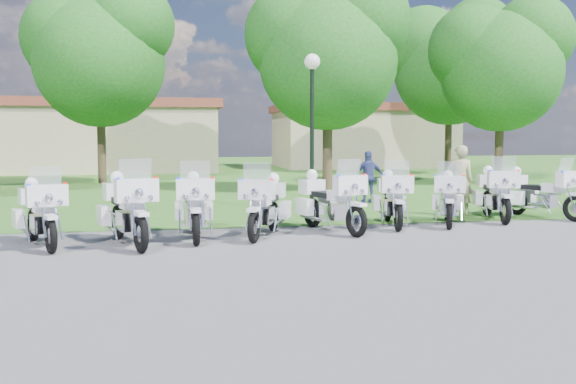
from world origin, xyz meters
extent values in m
plane|color=#5D5D62|center=(0.00, 0.00, 0.00)|extent=(100.00, 100.00, 0.00)
cube|color=#28621F|center=(0.00, 27.00, 0.00)|extent=(100.00, 48.00, 0.01)
torus|color=black|center=(-3.73, 0.47, 0.32)|extent=(0.35, 0.64, 0.64)
torus|color=black|center=(-4.32, 1.99, 0.32)|extent=(0.35, 0.64, 0.64)
cube|color=white|center=(-3.72, 0.45, 0.65)|extent=(0.31, 0.46, 0.07)
cube|color=white|center=(-3.81, 0.68, 1.01)|extent=(0.73, 0.46, 0.38)
cube|color=silver|center=(-3.83, 0.73, 1.34)|extent=(0.54, 0.30, 0.36)
sphere|color=red|center=(-3.50, 0.73, 1.19)|extent=(0.09, 0.09, 0.09)
sphere|color=#1426E5|center=(-4.08, 0.51, 1.19)|extent=(0.09, 0.09, 0.09)
cube|color=silver|center=(-4.03, 1.25, 0.43)|extent=(0.50, 0.62, 0.33)
cube|color=white|center=(-3.95, 1.04, 0.77)|extent=(0.47, 0.58, 0.21)
cube|color=black|center=(-4.13, 1.52, 0.75)|extent=(0.52, 0.67, 0.11)
cube|color=white|center=(-4.00, 1.96, 0.48)|extent=(0.34, 0.53, 0.34)
cube|color=white|center=(-4.53, 1.75, 0.48)|extent=(0.34, 0.53, 0.34)
cube|color=white|center=(-4.33, 2.02, 0.88)|extent=(0.57, 0.52, 0.31)
sphere|color=white|center=(-4.33, 2.02, 1.13)|extent=(0.25, 0.25, 0.25)
torus|color=black|center=(-2.19, 0.24, 0.34)|extent=(0.33, 0.70, 0.70)
torus|color=black|center=(-2.70, 1.93, 0.34)|extent=(0.33, 0.70, 0.70)
cube|color=white|center=(-2.19, 0.22, 0.71)|extent=(0.31, 0.49, 0.07)
cube|color=white|center=(-2.26, 0.47, 1.09)|extent=(0.79, 0.45, 0.42)
cube|color=silver|center=(-2.28, 0.53, 1.45)|extent=(0.59, 0.29, 0.39)
sphere|color=red|center=(-1.92, 0.51, 1.29)|extent=(0.09, 0.09, 0.09)
sphere|color=#1426E5|center=(-2.56, 0.31, 1.29)|extent=(0.09, 0.09, 0.09)
cube|color=silver|center=(-2.45, 1.11, 0.47)|extent=(0.51, 0.66, 0.35)
cube|color=white|center=(-2.38, 0.87, 0.83)|extent=(0.47, 0.61, 0.23)
cube|color=black|center=(-2.54, 1.40, 0.81)|extent=(0.52, 0.72, 0.12)
cube|color=white|center=(-2.36, 1.87, 0.52)|extent=(0.33, 0.57, 0.37)
cube|color=white|center=(-2.95, 1.69, 0.52)|extent=(0.33, 0.57, 0.37)
cube|color=white|center=(-2.71, 1.96, 0.95)|extent=(0.60, 0.54, 0.33)
sphere|color=white|center=(-2.71, 1.96, 1.22)|extent=(0.27, 0.27, 0.27)
torus|color=black|center=(-1.21, 0.81, 0.33)|extent=(0.14, 0.67, 0.67)
torus|color=black|center=(-1.19, 2.51, 0.33)|extent=(0.14, 0.67, 0.67)
cube|color=white|center=(-1.21, 0.79, 0.68)|extent=(0.18, 0.44, 0.07)
cube|color=white|center=(-1.21, 1.04, 1.05)|extent=(0.72, 0.25, 0.40)
cube|color=silver|center=(-1.20, 1.10, 1.40)|extent=(0.56, 0.13, 0.38)
sphere|color=red|center=(-0.89, 0.98, 1.24)|extent=(0.09, 0.09, 0.09)
sphere|color=#1426E5|center=(-1.53, 0.98, 1.24)|extent=(0.09, 0.09, 0.09)
cube|color=silver|center=(-1.20, 1.68, 0.45)|extent=(0.35, 0.56, 0.34)
cube|color=white|center=(-1.20, 1.44, 0.80)|extent=(0.33, 0.52, 0.22)
cube|color=black|center=(-1.19, 1.98, 0.78)|extent=(0.35, 0.62, 0.12)
cube|color=white|center=(-0.89, 2.35, 0.50)|extent=(0.19, 0.52, 0.36)
cube|color=white|center=(-1.49, 2.36, 0.50)|extent=(0.19, 0.52, 0.36)
cube|color=white|center=(-1.19, 2.54, 0.92)|extent=(0.48, 0.40, 0.32)
sphere|color=white|center=(-1.19, 2.54, 1.18)|extent=(0.26, 0.26, 0.26)
torus|color=black|center=(-0.11, 0.92, 0.32)|extent=(0.36, 0.65, 0.65)
torus|color=black|center=(0.51, 2.44, 0.32)|extent=(0.36, 0.65, 0.65)
cube|color=white|center=(-0.12, 0.90, 0.66)|extent=(0.32, 0.46, 0.07)
cube|color=white|center=(-0.02, 1.13, 1.01)|extent=(0.73, 0.48, 0.39)
cube|color=silver|center=(0.00, 1.18, 1.35)|extent=(0.54, 0.31, 0.36)
sphere|color=red|center=(0.24, 0.96, 1.20)|extent=(0.09, 0.09, 0.09)
sphere|color=#1426E5|center=(-0.33, 1.19, 1.20)|extent=(0.09, 0.09, 0.09)
cube|color=silver|center=(0.21, 1.70, 0.43)|extent=(0.51, 0.62, 0.33)
cube|color=white|center=(0.12, 1.48, 0.77)|extent=(0.48, 0.58, 0.21)
cube|color=black|center=(0.32, 1.96, 0.75)|extent=(0.53, 0.68, 0.12)
cube|color=white|center=(0.73, 2.19, 0.48)|extent=(0.35, 0.53, 0.35)
cube|color=white|center=(0.19, 2.41, 0.48)|extent=(0.35, 0.53, 0.35)
cube|color=white|center=(0.52, 2.46, 0.89)|extent=(0.57, 0.53, 0.31)
sphere|color=white|center=(0.52, 2.46, 1.14)|extent=(0.25, 0.25, 0.25)
torus|color=black|center=(2.03, 1.26, 0.33)|extent=(0.34, 0.67, 0.67)
torus|color=black|center=(1.48, 2.86, 0.33)|extent=(0.34, 0.67, 0.67)
cube|color=white|center=(2.03, 1.24, 0.68)|extent=(0.31, 0.47, 0.07)
cube|color=white|center=(1.95, 1.47, 1.05)|extent=(0.76, 0.46, 0.40)
cube|color=silver|center=(1.93, 1.53, 1.40)|extent=(0.57, 0.30, 0.37)
sphere|color=red|center=(2.27, 1.52, 1.24)|extent=(0.09, 0.09, 0.09)
sphere|color=#1426E5|center=(1.67, 1.31, 1.24)|extent=(0.09, 0.09, 0.09)
cube|color=silver|center=(1.74, 2.08, 0.45)|extent=(0.50, 0.64, 0.34)
cube|color=white|center=(1.82, 1.85, 0.80)|extent=(0.47, 0.59, 0.22)
cube|color=black|center=(1.65, 2.36, 0.78)|extent=(0.52, 0.69, 0.12)
cube|color=white|center=(1.81, 2.81, 0.50)|extent=(0.34, 0.55, 0.36)
cube|color=white|center=(1.24, 2.62, 0.50)|extent=(0.34, 0.55, 0.36)
cube|color=white|center=(1.47, 2.89, 0.92)|extent=(0.58, 0.53, 0.32)
sphere|color=white|center=(1.47, 2.89, 1.18)|extent=(0.26, 0.26, 0.26)
torus|color=black|center=(3.14, 1.84, 0.32)|extent=(0.25, 0.65, 0.64)
torus|color=black|center=(3.45, 3.44, 0.32)|extent=(0.25, 0.65, 0.64)
cube|color=white|center=(3.13, 1.82, 0.65)|extent=(0.25, 0.45, 0.07)
cube|color=white|center=(3.18, 2.06, 1.01)|extent=(0.72, 0.36, 0.38)
cube|color=silver|center=(3.19, 2.11, 1.34)|extent=(0.55, 0.22, 0.36)
sphere|color=red|center=(3.47, 1.94, 1.19)|extent=(0.09, 0.09, 0.09)
sphere|color=#1426E5|center=(2.87, 2.06, 1.19)|extent=(0.09, 0.09, 0.09)
cube|color=silver|center=(3.30, 2.66, 0.43)|extent=(0.42, 0.59, 0.33)
cube|color=white|center=(3.26, 2.43, 0.77)|extent=(0.40, 0.55, 0.21)
cube|color=black|center=(3.36, 2.94, 0.75)|extent=(0.44, 0.65, 0.11)
cube|color=white|center=(3.71, 3.24, 0.48)|extent=(0.27, 0.52, 0.34)
cube|color=white|center=(3.14, 3.35, 0.48)|extent=(0.27, 0.52, 0.34)
cube|color=white|center=(3.46, 3.47, 0.88)|extent=(0.53, 0.47, 0.31)
sphere|color=white|center=(3.46, 3.47, 1.13)|extent=(0.25, 0.25, 0.25)
torus|color=black|center=(4.34, 1.92, 0.31)|extent=(0.36, 0.62, 0.63)
torus|color=black|center=(4.96, 3.38, 0.31)|extent=(0.36, 0.62, 0.63)
cube|color=white|center=(4.34, 1.90, 0.64)|extent=(0.31, 0.44, 0.07)
cube|color=white|center=(4.43, 2.12, 0.98)|extent=(0.71, 0.47, 0.37)
cube|color=silver|center=(4.45, 2.17, 1.31)|extent=(0.53, 0.31, 0.35)
sphere|color=red|center=(4.68, 1.95, 1.16)|extent=(0.08, 0.08, 0.08)
sphere|color=#1426E5|center=(4.13, 2.18, 1.16)|extent=(0.08, 0.08, 0.08)
cube|color=silver|center=(4.66, 2.67, 0.42)|extent=(0.50, 0.61, 0.32)
cube|color=white|center=(4.57, 2.46, 0.75)|extent=(0.46, 0.56, 0.21)
cube|color=black|center=(4.77, 2.93, 0.73)|extent=(0.52, 0.66, 0.11)
cube|color=white|center=(5.17, 3.15, 0.47)|extent=(0.34, 0.51, 0.34)
cube|color=white|center=(4.65, 3.36, 0.47)|extent=(0.34, 0.51, 0.34)
cube|color=white|center=(4.97, 3.41, 0.86)|extent=(0.56, 0.52, 0.30)
sphere|color=white|center=(4.97, 3.41, 1.10)|extent=(0.24, 0.24, 0.24)
torus|color=black|center=(5.92, 2.36, 0.33)|extent=(0.29, 0.67, 0.66)
torus|color=black|center=(6.33, 3.99, 0.33)|extent=(0.29, 0.67, 0.66)
cube|color=white|center=(5.92, 2.34, 0.67)|extent=(0.28, 0.47, 0.07)
cube|color=white|center=(5.98, 2.58, 1.04)|extent=(0.75, 0.40, 0.40)
cube|color=silver|center=(5.99, 2.64, 1.39)|extent=(0.57, 0.25, 0.37)
sphere|color=red|center=(6.27, 2.44, 1.23)|extent=(0.09, 0.09, 0.09)
sphere|color=#1426E5|center=(5.66, 2.60, 1.23)|extent=(0.09, 0.09, 0.09)
cube|color=silver|center=(6.13, 3.19, 0.45)|extent=(0.46, 0.62, 0.34)
cube|color=white|center=(6.08, 2.96, 0.79)|extent=(0.43, 0.58, 0.22)
cube|color=black|center=(6.21, 3.48, 0.77)|extent=(0.48, 0.68, 0.12)
cube|color=white|center=(6.58, 3.77, 0.50)|extent=(0.30, 0.54, 0.36)
cube|color=white|center=(6.01, 3.92, 0.50)|extent=(0.30, 0.54, 0.36)
cube|color=white|center=(6.34, 4.02, 0.91)|extent=(0.56, 0.50, 0.32)
sphere|color=white|center=(6.34, 4.02, 1.17)|extent=(0.26, 0.26, 0.26)
torus|color=black|center=(7.87, 2.58, 0.32)|extent=(0.38, 0.64, 0.65)
torus|color=black|center=(7.20, 4.08, 0.32)|extent=(0.38, 0.64, 0.65)
cube|color=white|center=(7.78, 2.79, 1.01)|extent=(0.73, 0.49, 0.39)
cube|color=silver|center=(7.75, 2.84, 1.35)|extent=(0.54, 0.33, 0.36)
sphere|color=#1426E5|center=(7.52, 2.61, 1.20)|extent=(0.09, 0.09, 0.09)
cube|color=silver|center=(7.52, 3.35, 0.43)|extent=(0.52, 0.63, 0.33)
cube|color=white|center=(7.62, 3.14, 0.77)|extent=(0.49, 0.58, 0.21)
cube|color=black|center=(7.41, 3.61, 0.75)|extent=(0.54, 0.68, 0.12)
cube|color=white|center=(7.52, 4.07, 0.48)|extent=(0.36, 0.53, 0.35)
cube|color=white|center=(6.99, 3.83, 0.48)|extent=(0.36, 0.53, 0.35)
cube|color=white|center=(7.19, 4.11, 0.89)|extent=(0.58, 0.54, 0.31)
sphere|color=white|center=(7.19, 4.11, 1.14)|extent=(0.25, 0.25, 0.25)
cylinder|color=black|center=(2.29, 6.54, 1.98)|extent=(0.12, 0.12, 3.96)
sphere|color=white|center=(2.29, 6.54, 4.12)|extent=(0.44, 0.44, 0.44)
cylinder|color=#38281C|center=(-4.52, 17.57, 1.90)|extent=(0.36, 0.36, 3.80)
sphere|color=#1A5518|center=(-4.52, 17.57, 5.18)|extent=(5.53, 5.53, 5.53)
sphere|color=#1A5518|center=(-5.73, 18.00, 6.22)|extent=(4.15, 4.15, 4.15)
sphere|color=#1A5518|center=(-3.22, 17.23, 6.74)|extent=(3.80, 3.80, 3.80)
cylinder|color=#38281C|center=(4.18, 12.27, 1.77)|extent=(0.36, 0.36, 3.54)
sphere|color=#1A5518|center=(4.18, 12.27, 4.83)|extent=(5.15, 5.15, 5.15)
sphere|color=#1A5518|center=(3.06, 12.67, 5.79)|extent=(3.86, 3.86, 3.86)
sphere|color=#1A5518|center=(5.39, 11.95, 6.28)|extent=(3.54, 3.54, 3.54)
cylinder|color=#38281C|center=(12.32, 14.37, 1.75)|extent=(0.36, 0.36, 3.50)
sphere|color=#1A5518|center=(12.32, 14.37, 4.78)|extent=(5.10, 5.10, 5.10)
sphere|color=#1A5518|center=(11.21, 14.77, 5.73)|extent=(3.82, 3.82, 3.82)
sphere|color=#1A5518|center=(13.52, 14.05, 6.21)|extent=(3.50, 3.50, 3.50)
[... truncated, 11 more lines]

